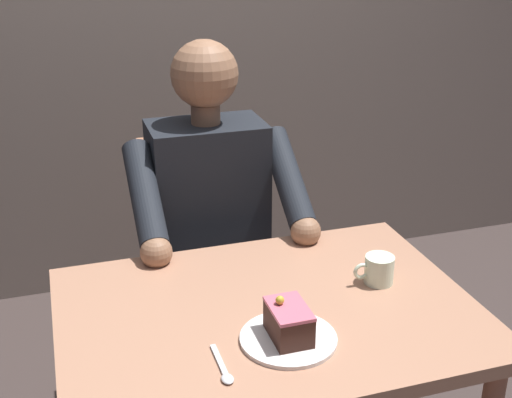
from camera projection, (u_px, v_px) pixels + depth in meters
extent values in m
cube|color=#AE7A5E|center=(269.00, 315.00, 1.64)|extent=(1.01, 0.73, 0.04)
cylinder|color=#B67658|center=(369.00, 334.00, 2.16)|extent=(0.05, 0.05, 0.69)
cylinder|color=#B67658|center=(87.00, 388.00, 1.91)|extent=(0.05, 0.05, 0.69)
cube|color=#AC7151|center=(209.00, 281.00, 2.29)|extent=(0.42, 0.42, 0.04)
cube|color=#AC7151|center=(195.00, 195.00, 2.37)|extent=(0.38, 0.04, 0.45)
cylinder|color=#AC7151|center=(275.00, 355.00, 2.27)|extent=(0.04, 0.04, 0.44)
cylinder|color=#AC7151|center=(171.00, 375.00, 2.17)|extent=(0.04, 0.04, 0.44)
cylinder|color=#AC7151|center=(245.00, 301.00, 2.59)|extent=(0.04, 0.04, 0.44)
cylinder|color=#AC7151|center=(152.00, 316.00, 2.49)|extent=(0.04, 0.04, 0.44)
cube|color=black|center=(208.00, 205.00, 2.16)|extent=(0.36, 0.22, 0.55)
sphere|color=#93674B|center=(204.00, 74.00, 2.00)|extent=(0.21, 0.21, 0.21)
cylinder|color=#93674B|center=(206.00, 114.00, 2.04)|extent=(0.09, 0.09, 0.06)
cylinder|color=black|center=(288.00, 178.00, 2.05)|extent=(0.08, 0.33, 0.26)
sphere|color=#93674B|center=(306.00, 231.00, 1.96)|extent=(0.09, 0.09, 0.09)
cylinder|color=black|center=(145.00, 194.00, 1.93)|extent=(0.08, 0.33, 0.26)
sphere|color=#93674B|center=(156.00, 252.00, 1.83)|extent=(0.09, 0.09, 0.09)
cylinder|color=#2F352E|center=(246.00, 298.00, 2.20)|extent=(0.13, 0.38, 0.14)
cylinder|color=#2F352E|center=(193.00, 307.00, 2.15)|extent=(0.13, 0.38, 0.14)
cylinder|color=#2F352E|center=(263.00, 388.00, 2.13)|extent=(0.11, 0.11, 0.42)
cylinder|color=white|center=(287.00, 339.00, 1.50)|extent=(0.22, 0.22, 0.01)
cube|color=#3E2118|center=(287.00, 324.00, 1.49)|extent=(0.08, 0.12, 0.07)
cube|color=#D36279|center=(288.00, 309.00, 1.47)|extent=(0.08, 0.12, 0.01)
sphere|color=gold|center=(280.00, 300.00, 1.48)|extent=(0.02, 0.02, 0.02)
cylinder|color=#DDF3D2|center=(379.00, 270.00, 1.73)|extent=(0.08, 0.08, 0.08)
torus|color=#DDF3D2|center=(362.00, 271.00, 1.72)|extent=(0.05, 0.01, 0.05)
cylinder|color=black|center=(380.00, 259.00, 1.72)|extent=(0.07, 0.07, 0.01)
cube|color=silver|center=(219.00, 360.00, 1.44)|extent=(0.01, 0.11, 0.01)
ellipsoid|color=silver|center=(228.00, 379.00, 1.37)|extent=(0.03, 0.04, 0.01)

